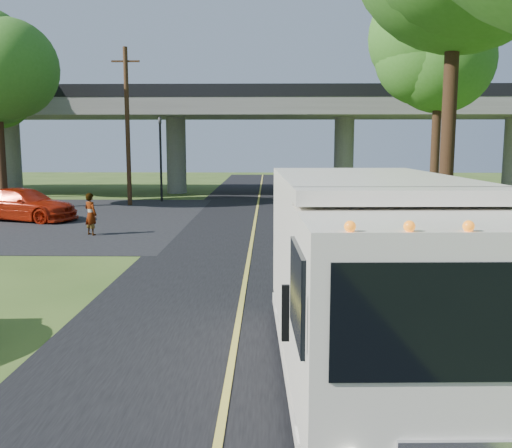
{
  "coord_description": "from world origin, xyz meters",
  "views": [
    {
      "loc": [
        0.61,
        -9.05,
        3.7
      ],
      "look_at": [
        0.3,
        5.42,
        1.6
      ],
      "focal_mm": 40.0,
      "sensor_mm": 36.0,
      "label": 1
    }
  ],
  "objects_px": {
    "traffic_signal": "(161,150)",
    "pedestrian": "(91,214)",
    "step_van": "(374,275)",
    "utility_pole": "(127,126)",
    "red_sedan": "(24,205)",
    "tree_right_far": "(445,46)"
  },
  "relations": [
    {
      "from": "traffic_signal",
      "to": "pedestrian",
      "type": "bearing_deg",
      "value": -91.88
    },
    {
      "from": "pedestrian",
      "to": "step_van",
      "type": "bearing_deg",
      "value": 157.75
    },
    {
      "from": "step_van",
      "to": "utility_pole",
      "type": "bearing_deg",
      "value": 109.42
    },
    {
      "from": "utility_pole",
      "to": "red_sedan",
      "type": "xyz_separation_m",
      "value": [
        -3.4,
        -6.61,
        -3.84
      ]
    },
    {
      "from": "traffic_signal",
      "to": "step_van",
      "type": "height_order",
      "value": "traffic_signal"
    },
    {
      "from": "red_sedan",
      "to": "pedestrian",
      "type": "bearing_deg",
      "value": -117.1
    },
    {
      "from": "utility_pole",
      "to": "tree_right_far",
      "type": "height_order",
      "value": "tree_right_far"
    },
    {
      "from": "red_sedan",
      "to": "step_van",
      "type": "bearing_deg",
      "value": -127.88
    },
    {
      "from": "tree_right_far",
      "to": "red_sedan",
      "type": "bearing_deg",
      "value": -173.07
    },
    {
      "from": "red_sedan",
      "to": "pedestrian",
      "type": "height_order",
      "value": "pedestrian"
    },
    {
      "from": "red_sedan",
      "to": "pedestrian",
      "type": "xyz_separation_m",
      "value": [
        4.48,
        -4.22,
        0.09
      ]
    },
    {
      "from": "tree_right_far",
      "to": "utility_pole",
      "type": "bearing_deg",
      "value": 166.0
    },
    {
      "from": "step_van",
      "to": "red_sedan",
      "type": "relative_size",
      "value": 1.47
    },
    {
      "from": "utility_pole",
      "to": "step_van",
      "type": "xyz_separation_m",
      "value": [
        9.7,
        -24.68,
        -2.88
      ]
    },
    {
      "from": "utility_pole",
      "to": "step_van",
      "type": "distance_m",
      "value": 26.68
    },
    {
      "from": "tree_right_far",
      "to": "pedestrian",
      "type": "distance_m",
      "value": 18.55
    },
    {
      "from": "tree_right_far",
      "to": "pedestrian",
      "type": "height_order",
      "value": "tree_right_far"
    },
    {
      "from": "traffic_signal",
      "to": "step_van",
      "type": "bearing_deg",
      "value": -72.92
    },
    {
      "from": "step_van",
      "to": "tree_right_far",
      "type": "bearing_deg",
      "value": 69.12
    },
    {
      "from": "tree_right_far",
      "to": "traffic_signal",
      "type": "bearing_deg",
      "value": 157.93
    },
    {
      "from": "red_sedan",
      "to": "pedestrian",
      "type": "distance_m",
      "value": 6.16
    },
    {
      "from": "step_van",
      "to": "red_sedan",
      "type": "distance_m",
      "value": 22.34
    }
  ]
}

